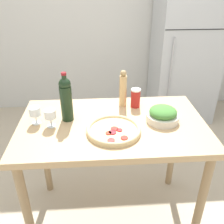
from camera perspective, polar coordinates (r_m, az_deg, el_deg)
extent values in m
plane|color=#BCAD93|center=(2.23, 0.07, -22.12)|extent=(14.00, 14.00, 0.00)
cube|color=silver|center=(3.44, -2.44, 21.64)|extent=(6.40, 0.06, 2.60)
cube|color=#B7BCC1|center=(3.36, 16.30, 12.43)|extent=(0.76, 0.66, 1.69)
cube|color=black|center=(2.98, 19.38, 17.37)|extent=(0.75, 0.01, 0.01)
cylinder|color=#B2B2B7|center=(2.99, 13.28, 9.12)|extent=(0.02, 0.02, 0.76)
cube|color=tan|center=(1.66, 0.09, -3.09)|extent=(1.23, 0.74, 0.04)
cylinder|color=#967A55|center=(1.77, -18.72, -21.34)|extent=(0.06, 0.06, 0.84)
cylinder|color=#967A55|center=(1.83, 19.53, -19.36)|extent=(0.06, 0.06, 0.84)
cylinder|color=#967A55|center=(2.21, -15.20, -8.91)|extent=(0.06, 0.06, 0.84)
cylinder|color=#967A55|center=(2.26, 13.81, -7.77)|extent=(0.06, 0.06, 0.84)
cylinder|color=black|center=(1.65, -10.35, 1.94)|extent=(0.08, 0.08, 0.24)
sphere|color=black|center=(1.59, -10.78, 6.34)|extent=(0.08, 0.08, 0.08)
cylinder|color=black|center=(1.58, -10.88, 7.32)|extent=(0.03, 0.03, 0.06)
cylinder|color=maroon|center=(1.57, -11.00, 8.58)|extent=(0.03, 0.03, 0.02)
cylinder|color=silver|center=(1.65, -13.65, -3.08)|extent=(0.06, 0.06, 0.00)
cylinder|color=silver|center=(1.64, -13.77, -2.17)|extent=(0.01, 0.01, 0.06)
cylinder|color=white|center=(1.61, -14.00, -0.44)|extent=(0.07, 0.07, 0.06)
cylinder|color=maroon|center=(1.62, -13.91, -1.12)|extent=(0.06, 0.06, 0.01)
cylinder|color=silver|center=(1.71, -16.83, -2.42)|extent=(0.06, 0.06, 0.00)
cylinder|color=silver|center=(1.69, -16.97, -1.53)|extent=(0.01, 0.01, 0.06)
cylinder|color=white|center=(1.67, -17.25, 0.15)|extent=(0.07, 0.07, 0.06)
cylinder|color=maroon|center=(1.68, -17.12, -0.65)|extent=(0.06, 0.06, 0.00)
cylinder|color=tan|center=(1.81, 2.52, 4.80)|extent=(0.05, 0.05, 0.23)
sphere|color=tan|center=(1.76, 2.62, 8.83)|extent=(0.04, 0.04, 0.04)
cylinder|color=silver|center=(1.68, 11.49, -1.35)|extent=(0.21, 0.21, 0.05)
ellipsoid|color=#478438|center=(1.66, 11.64, -0.05)|extent=(0.18, 0.18, 0.07)
cylinder|color=#DBC189|center=(1.54, 0.34, -4.32)|extent=(0.34, 0.34, 0.02)
torus|color=#DBC189|center=(1.54, 0.34, -3.95)|extent=(0.34, 0.34, 0.02)
cylinder|color=#AF1A24|center=(1.51, 0.09, -4.66)|extent=(0.05, 0.05, 0.01)
cylinder|color=red|center=(1.44, -0.20, -6.49)|extent=(0.04, 0.04, 0.01)
cylinder|color=#B0211A|center=(1.54, 0.56, -3.85)|extent=(0.05, 0.05, 0.01)
cylinder|color=#AB2917|center=(1.50, -0.78, -4.83)|extent=(0.04, 0.04, 0.01)
cylinder|color=red|center=(1.53, 1.76, -4.13)|extent=(0.03, 0.03, 0.01)
cylinder|color=#B32117|center=(1.46, 2.83, -5.93)|extent=(0.04, 0.04, 0.01)
cylinder|color=#B2231E|center=(1.82, 5.38, 3.04)|extent=(0.07, 0.07, 0.13)
cylinder|color=white|center=(1.79, 5.49, 5.06)|extent=(0.07, 0.07, 0.01)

